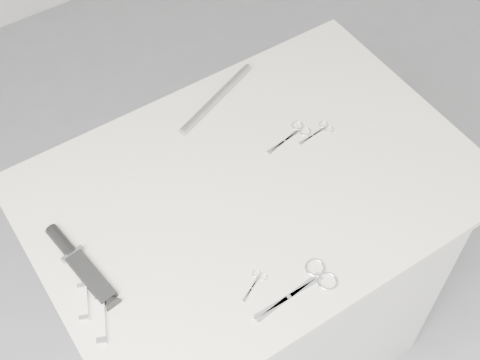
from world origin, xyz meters
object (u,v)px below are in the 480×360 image
sheathed_knife (77,261)px  plinth (252,284)px  embroidery_scissors_b (320,131)px  pocket_knife_a (101,319)px  metal_rail (216,98)px  embroidery_scissors_a (294,134)px  tiny_scissors (255,282)px  large_shears (310,282)px  pocket_knife_b (83,302)px

sheathed_knife → plinth: bearing=-102.6°
plinth → embroidery_scissors_b: bearing=11.8°
pocket_knife_a → plinth: bearing=-52.4°
embroidery_scissors_b → metal_rail: bearing=119.2°
plinth → embroidery_scissors_a: embroidery_scissors_a is taller
embroidery_scissors_b → tiny_scissors: (-0.36, -0.25, -0.00)m
plinth → metal_rail: size_ratio=3.29×
embroidery_scissors_b → sheathed_knife: bearing=175.4°
embroidery_scissors_b → metal_rail: (-0.15, 0.22, 0.01)m
pocket_knife_a → sheathed_knife: bearing=16.8°
pocket_knife_a → large_shears: bearing=-88.4°
plinth → embroidery_scissors_b: embroidery_scissors_b is taller
plinth → large_shears: large_shears is taller
large_shears → embroidery_scissors_b: 0.41m
plinth → large_shears: (-0.05, -0.27, 0.47)m
tiny_scissors → large_shears: bearing=-60.4°
large_shears → pocket_knife_b: pocket_knife_b is taller
sheathed_knife → pocket_knife_a: 0.14m
embroidery_scissors_a → embroidery_scissors_b: same height
embroidery_scissors_b → tiny_scissors: size_ratio=1.31×
large_shears → plinth: bearing=77.6°
plinth → metal_rail: bearing=76.3°
embroidery_scissors_a → metal_rail: bearing=106.9°
sheathed_knife → metal_rail: sheathed_knife is taller
tiny_scissors → pocket_knife_b: size_ratio=0.93×
embroidery_scissors_a → pocket_knife_a: (-0.60, -0.18, 0.00)m
pocket_knife_b → large_shears: bearing=-95.3°
pocket_knife_a → metal_rail: (0.50, 0.37, 0.00)m
embroidery_scissors_b → sheathed_knife: sheathed_knife is taller
embroidery_scissors_b → embroidery_scissors_a: bearing=149.3°
embroidery_scissors_a → pocket_knife_b: 0.62m
large_shears → sheathed_knife: sheathed_knife is taller
sheathed_knife → pocket_knife_a: bearing=165.3°
embroidery_scissors_a → pocket_knife_b: (-0.61, -0.13, 0.00)m
embroidery_scissors_b → large_shears: bearing=-135.7°
tiny_scissors → pocket_knife_a: pocket_knife_a is taller
pocket_knife_a → embroidery_scissors_a: bearing=-49.5°
large_shears → tiny_scissors: (-0.09, 0.06, -0.00)m
sheathed_knife → metal_rail: size_ratio=0.82×
tiny_scissors → metal_rail: metal_rail is taller
tiny_scissors → sheathed_knife: (-0.28, 0.24, 0.01)m
sheathed_knife → pocket_knife_b: 0.10m
embroidery_scissors_b → pocket_knife_a: size_ratio=0.94×
embroidery_scissors_b → pocket_knife_b: 0.67m
tiny_scissors → pocket_knife_a: size_ratio=0.72×
pocket_knife_b → metal_rail: 0.61m
tiny_scissors → metal_rail: 0.51m
plinth → sheathed_knife: 0.64m
sheathed_knife → embroidery_scissors_a: bearing=-94.1°
tiny_scissors → pocket_knife_b: bearing=127.6°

